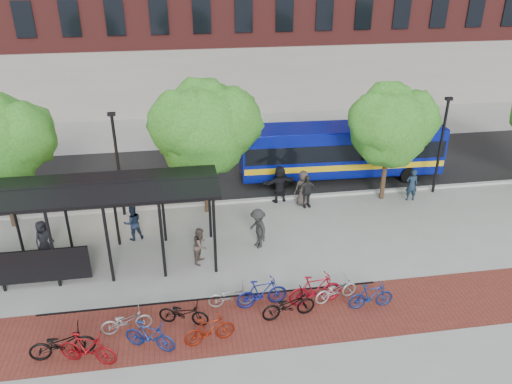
{
  "coord_description": "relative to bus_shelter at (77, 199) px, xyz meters",
  "views": [
    {
      "loc": [
        -4.0,
        -18.42,
        11.68
      ],
      "look_at": [
        -0.8,
        1.82,
        1.6
      ],
      "focal_mm": 35.0,
      "sensor_mm": 36.0,
      "label": 1
    }
  ],
  "objects": [
    {
      "name": "bike_1",
      "position": [
        0.81,
        -5.62,
        -2.43
      ],
      "size": [
        1.95,
        1.12,
        1.13
      ],
      "primitive_type": "imported",
      "rotation": [
        0.0,
        0.0,
        1.24
      ],
      "color": "maroon",
      "rests_on": "ground"
    },
    {
      "name": "bike_8",
      "position": [
        7.41,
        -4.49,
        -2.49
      ],
      "size": [
        2.02,
        0.94,
        1.02
      ],
      "primitive_type": "imported",
      "rotation": [
        0.0,
        0.0,
        1.71
      ],
      "color": "black",
      "rests_on": "ground"
    },
    {
      "name": "bike_rack_rail",
      "position": [
        4.83,
        -3.62,
        -3.0
      ],
      "size": [
        12.0,
        0.05,
        0.95
      ],
      "primitive_type": "cube",
      "color": "black",
      "rests_on": "ground"
    },
    {
      "name": "curb",
      "position": [
        8.13,
        4.48,
        -2.94
      ],
      "size": [
        160.0,
        0.25,
        0.12
      ],
      "primitive_type": "cube",
      "color": "#B7B7B2",
      "rests_on": "ground"
    },
    {
      "name": "pedestrian_4",
      "position": [
        10.06,
        3.49,
        -2.15
      ],
      "size": [
        1.02,
        0.48,
        1.69
      ],
      "primitive_type": "imported",
      "rotation": [
        0.0,
        0.0,
        6.35
      ],
      "color": "#2B2B2B",
      "rests_on": "ground"
    },
    {
      "name": "bike_7",
      "position": [
        6.59,
        -3.74,
        -2.43
      ],
      "size": [
        1.94,
        0.77,
        1.14
      ],
      "primitive_type": "imported",
      "rotation": [
        0.0,
        0.0,
        1.7
      ],
      "color": "navy",
      "rests_on": "ground"
    },
    {
      "name": "bike_0",
      "position": [
        -0.02,
        -5.22,
        -2.47
      ],
      "size": [
        2.07,
        0.9,
        1.05
      ],
      "primitive_type": "imported",
      "rotation": [
        0.0,
        0.0,
        1.67
      ],
      "color": "black",
      "rests_on": "ground"
    },
    {
      "name": "brick_strip",
      "position": [
        6.13,
        -4.52,
        -3.0
      ],
      "size": [
        24.0,
        3.0,
        0.01
      ],
      "primitive_type": "cube",
      "color": "maroon",
      "rests_on": "ground"
    },
    {
      "name": "bus_shelter",
      "position": [
        0.0,
        0.0,
        0.0
      ],
      "size": [
        10.6,
        3.07,
        3.6
      ],
      "color": "black",
      "rests_on": "ground"
    },
    {
      "name": "bike_2",
      "position": [
        1.88,
        -4.37,
        -2.55
      ],
      "size": [
        1.75,
        0.8,
        0.89
      ],
      "primitive_type": "imported",
      "rotation": [
        0.0,
        0.0,
        1.7
      ],
      "color": "#949496",
      "rests_on": "ground"
    },
    {
      "name": "pedestrian_6",
      "position": [
        9.94,
        3.77,
        -2.09
      ],
      "size": [
        0.98,
        0.73,
        1.81
      ],
      "primitive_type": "imported",
      "rotation": [
        0.0,
        0.0,
        3.33
      ],
      "color": "#3B322F",
      "rests_on": "ground"
    },
    {
      "name": "pedestrian_5",
      "position": [
        8.86,
        4.28,
        -2.03
      ],
      "size": [
        1.87,
        0.91,
        1.94
      ],
      "primitive_type": "imported",
      "rotation": [
        0.0,
        0.0,
        3.34
      ],
      "color": "black",
      "rests_on": "ground"
    },
    {
      "name": "pedestrian_2",
      "position": [
        1.76,
        1.68,
        -2.17
      ],
      "size": [
        0.96,
        0.84,
        1.66
      ],
      "primitive_type": "imported",
      "rotation": [
        0.0,
        0.0,
        3.44
      ],
      "color": "#1A273E",
      "rests_on": "ground"
    },
    {
      "name": "pedestrian_7",
      "position": [
        15.5,
        3.37,
        -2.15
      ],
      "size": [
        0.64,
        0.44,
        1.7
      ],
      "primitive_type": "imported",
      "rotation": [
        0.0,
        0.0,
        3.09
      ],
      "color": "#1A2C3E",
      "rests_on": "ground"
    },
    {
      "name": "bike_4",
      "position": [
        3.79,
        -4.28,
        -2.54
      ],
      "size": [
        1.86,
        1.12,
        0.92
      ],
      "primitive_type": "imported",
      "rotation": [
        0.0,
        0.0,
        1.26
      ],
      "color": "black",
      "rests_on": "ground"
    },
    {
      "name": "lamp_post_right",
      "position": [
        17.13,
        4.08,
        -0.25
      ],
      "size": [
        0.35,
        0.2,
        5.12
      ],
      "color": "black",
      "rests_on": "ground"
    },
    {
      "name": "bike_11",
      "position": [
        10.42,
        -4.45,
        -2.49
      ],
      "size": [
        1.69,
        0.51,
        1.01
      ],
      "primitive_type": "imported",
      "rotation": [
        0.0,
        0.0,
        1.59
      ],
      "color": "navy",
      "rests_on": "ground"
    },
    {
      "name": "bike_3",
      "position": [
        2.69,
        -5.31,
        -2.47
      ],
      "size": [
        1.8,
        1.18,
        1.05
      ],
      "primitive_type": "imported",
      "rotation": [
        0.0,
        0.0,
        1.14
      ],
      "color": "navy",
      "rests_on": "ground"
    },
    {
      "name": "bike_6",
      "position": [
        5.5,
        -3.57,
        -2.56
      ],
      "size": [
        1.67,
        0.59,
        0.87
      ],
      "primitive_type": "imported",
      "rotation": [
        0.0,
        0.0,
        1.58
      ],
      "color": "#A0A0A2",
      "rests_on": "ground"
    },
    {
      "name": "bike_10",
      "position": [
        9.32,
        -3.84,
        -2.55
      ],
      "size": [
        1.81,
        1.01,
        0.9
      ],
      "primitive_type": "imported",
      "rotation": [
        0.0,
        0.0,
        1.83
      ],
      "color": "#BDBDC0",
      "rests_on": "ground"
    },
    {
      "name": "pedestrian_9",
      "position": [
        7.08,
        0.2,
        -2.09
      ],
      "size": [
        1.03,
        1.33,
        1.81
      ],
      "primitive_type": "imported",
      "rotation": [
        0.0,
        0.0,
        5.06
      ],
      "color": "#292929",
      "rests_on": "ground"
    },
    {
      "name": "bike_9",
      "position": [
        8.53,
        -3.9,
        -2.39
      ],
      "size": [
        2.06,
        0.77,
        1.21
      ],
      "primitive_type": "imported",
      "rotation": [
        0.0,
        0.0,
        1.67
      ],
      "color": "maroon",
      "rests_on": "ground"
    },
    {
      "name": "tree_c",
      "position": [
        14.22,
        3.83,
        1.06
      ],
      "size": [
        4.66,
        3.8,
        5.92
      ],
      "color": "#382619",
      "rests_on": "ground"
    },
    {
      "name": "ground",
      "position": [
        8.13,
        0.48,
        -3.0
      ],
      "size": [
        160.0,
        160.0,
        0.0
      ],
      "primitive_type": "plane",
      "color": "#9E9E99",
      "rests_on": "ground"
    },
    {
      "name": "bus",
      "position": [
        12.78,
        6.73,
        -1.28
      ],
      "size": [
        11.16,
        2.96,
        2.99
      ],
      "rotation": [
        0.0,
        0.0,
        -0.04
      ],
      "color": "#071388",
      "rests_on": "ground"
    },
    {
      "name": "lamp_post_left",
      "position": [
        1.13,
        4.08,
        -0.25
      ],
      "size": [
        0.35,
        0.2,
        5.12
      ],
      "color": "black",
      "rests_on": "ground"
    },
    {
      "name": "tree_b",
      "position": [
        5.23,
        3.83,
        1.46
      ],
      "size": [
        5.15,
        4.2,
        6.47
      ],
      "color": "#382619",
      "rests_on": "ground"
    },
    {
      "name": "pedestrian_8",
      "position": [
        4.6,
        -0.6,
        -2.21
      ],
      "size": [
        0.85,
        0.94,
        1.58
      ],
      "primitive_type": "imported",
      "rotation": [
        0.0,
        0.0,
        1.17
      ],
      "color": "brown",
      "rests_on": "ground"
    },
    {
      "name": "bike_5",
      "position": [
        4.6,
        -5.31,
        -2.49
      ],
      "size": [
        1.77,
        0.8,
        1.03
      ],
      "primitive_type": "imported",
      "rotation": [
        0.0,
        0.0,
        1.76
      ],
      "color": "maroon",
      "rests_on": "ground"
    },
    {
      "name": "asphalt_street",
      "position": [
        8.13,
        8.48,
        -2.99
      ],
      "size": [
        160.0,
        8.0,
        0.01
      ],
      "primitive_type": "cube",
      "color": "black",
      "rests_on": "ground"
    },
    {
      "name": "pedestrian_0",
      "position": [
        -1.82,
        0.87,
        -2.18
      ],
      "size": [
        0.91,
        0.95,
        1.65
      ],
      "primitive_type": "imported",
      "rotation": [
        0.0,
        0.0,
        0.89
      ],
      "color": "black",
      "rests_on": "ground"
    }
  ]
}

